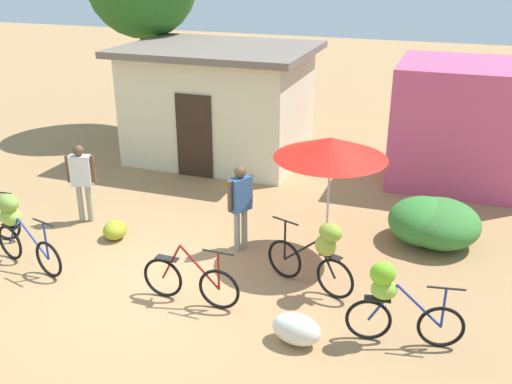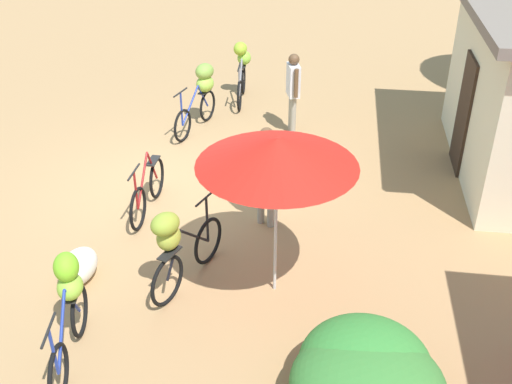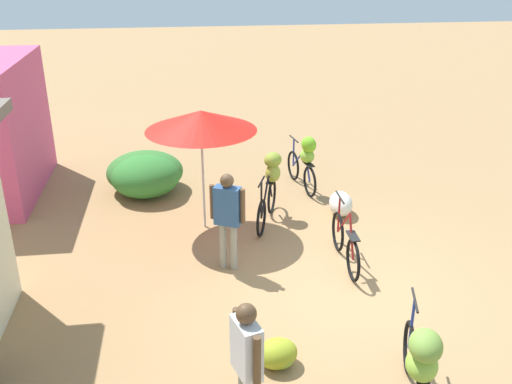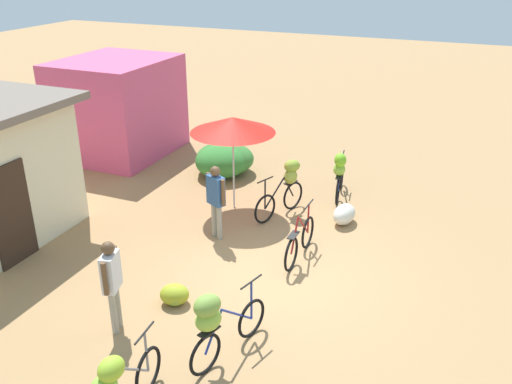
% 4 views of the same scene
% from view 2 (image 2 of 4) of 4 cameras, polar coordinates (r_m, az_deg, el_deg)
% --- Properties ---
extents(ground_plane, '(60.00, 60.00, 0.00)m').
position_cam_2_polar(ground_plane, '(10.37, -7.84, 0.35)').
color(ground_plane, '#A57D51').
extents(hedge_bush_front_left, '(1.34, 1.40, 0.83)m').
position_cam_2_polar(hedge_bush_front_left, '(6.67, 10.17, -15.74)').
color(hedge_bush_front_left, '#348033').
rests_on(hedge_bush_front_left, ground).
extents(market_umbrella, '(1.93, 1.93, 2.19)m').
position_cam_2_polar(market_umbrella, '(7.02, 2.00, 3.76)').
color(market_umbrella, beige).
rests_on(market_umbrella, ground).
extents(bicycle_leftmost, '(1.67, 0.38, 1.23)m').
position_cam_2_polar(bicycle_leftmost, '(13.67, -1.32, 11.57)').
color(bicycle_leftmost, black).
rests_on(bicycle_leftmost, ground).
extents(bicycle_near_pile, '(1.66, 0.60, 1.25)m').
position_cam_2_polar(bicycle_near_pile, '(12.31, -5.11, 9.49)').
color(bicycle_near_pile, black).
rests_on(bicycle_near_pile, ground).
extents(bicycle_center_loaded, '(1.62, 0.15, 0.98)m').
position_cam_2_polar(bicycle_center_loaded, '(9.63, -10.11, 0.09)').
color(bicycle_center_loaded, black).
rests_on(bicycle_center_loaded, ground).
extents(bicycle_by_shop, '(1.57, 0.70, 1.26)m').
position_cam_2_polar(bicycle_by_shop, '(7.76, -7.43, -4.74)').
color(bicycle_by_shop, black).
rests_on(bicycle_by_shop, ground).
extents(bicycle_rightmost, '(1.60, 0.41, 1.24)m').
position_cam_2_polar(bicycle_rightmost, '(7.16, -17.14, -9.87)').
color(bicycle_rightmost, black).
rests_on(bicycle_rightmost, ground).
extents(banana_pile_on_ground, '(0.55, 0.60, 0.35)m').
position_cam_2_polar(banana_pile_on_ground, '(11.39, 0.50, 4.54)').
color(banana_pile_on_ground, '#96A324').
rests_on(banana_pile_on_ground, ground).
extents(produce_sack, '(0.75, 0.53, 0.44)m').
position_cam_2_polar(produce_sack, '(8.47, -16.32, -6.74)').
color(produce_sack, silver).
rests_on(produce_sack, ground).
extents(person_vendor, '(0.56, 0.31, 1.60)m').
position_cam_2_polar(person_vendor, '(11.90, 3.49, 9.91)').
color(person_vendor, gray).
rests_on(person_vendor, ground).
extents(person_bystander, '(0.36, 0.53, 1.61)m').
position_cam_2_polar(person_bystander, '(8.85, 0.97, 2.32)').
color(person_bystander, gray).
rests_on(person_bystander, ground).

